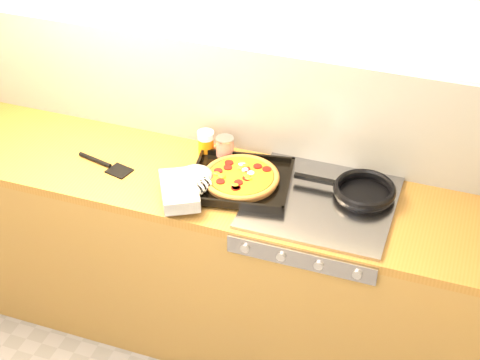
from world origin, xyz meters
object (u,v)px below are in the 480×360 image
at_px(pizza_on_tray, 224,181).
at_px(frying_pan, 363,191).
at_px(tomato_can, 225,149).
at_px(juice_glass, 206,144).

bearing_deg(pizza_on_tray, frying_pan, 13.18).
bearing_deg(tomato_can, frying_pan, -6.95).
xyz_separation_m(pizza_on_tray, juice_glass, (-0.17, 0.21, 0.02)).
bearing_deg(tomato_can, juice_glass, 178.56).
height_order(frying_pan, juice_glass, juice_glass).
xyz_separation_m(pizza_on_tray, tomato_can, (-0.08, 0.21, 0.01)).
distance_m(tomato_can, juice_glass, 0.09).
bearing_deg(frying_pan, juice_glass, 173.73).
bearing_deg(tomato_can, pizza_on_tray, -70.33).
xyz_separation_m(pizza_on_tray, frying_pan, (0.57, 0.13, -0.01)).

